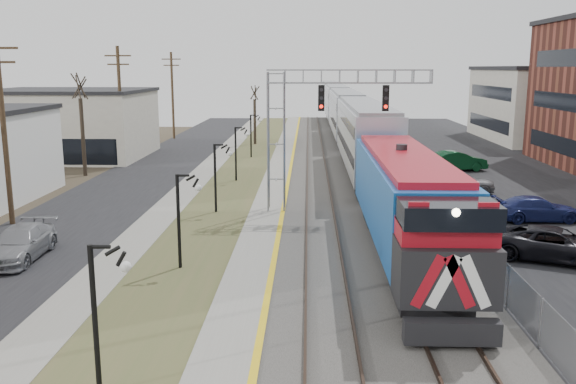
{
  "coord_description": "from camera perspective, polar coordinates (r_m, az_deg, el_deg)",
  "views": [
    {
      "loc": [
        1.29,
        -6.07,
        8.22
      ],
      "look_at": [
        0.38,
        21.42,
        2.6
      ],
      "focal_mm": 38.0,
      "sensor_mm": 36.0,
      "label": 1
    }
  ],
  "objects": [
    {
      "name": "street_west",
      "position": [
        43.79,
        -15.13,
        0.35
      ],
      "size": [
        7.0,
        120.0,
        0.04
      ],
      "primitive_type": "cube",
      "color": "black",
      "rests_on": "ground"
    },
    {
      "name": "grass_median",
      "position": [
        42.21,
        -5.34,
        0.31
      ],
      "size": [
        4.0,
        120.0,
        0.06
      ],
      "primitive_type": "cube",
      "color": "#46502A",
      "rests_on": "ground"
    },
    {
      "name": "sidewalk",
      "position": [
        42.69,
        -9.34,
        0.35
      ],
      "size": [
        2.0,
        120.0,
        0.08
      ],
      "primitive_type": "cube",
      "color": "gray",
      "rests_on": "ground"
    },
    {
      "name": "car_lot_c",
      "position": [
        28.76,
        23.77,
        -4.58
      ],
      "size": [
        5.69,
        4.21,
        1.44
      ],
      "primitive_type": "imported",
      "rotation": [
        0.0,
        0.0,
        1.17
      ],
      "color": "black",
      "rests_on": "ground"
    },
    {
      "name": "car_street_b",
      "position": [
        29.01,
        -23.82,
        -4.49
      ],
      "size": [
        2.1,
        4.87,
        1.4
      ],
      "primitive_type": "imported",
      "rotation": [
        0.0,
        0.0,
        0.03
      ],
      "color": "gray",
      "rests_on": "ground"
    },
    {
      "name": "fence",
      "position": [
        42.3,
        11.27,
        1.22
      ],
      "size": [
        0.04,
        120.0,
        1.6
      ],
      "primitive_type": "cube",
      "color": "gray",
      "rests_on": "ground"
    },
    {
      "name": "ballast_bed",
      "position": [
        41.95,
        5.56,
        0.33
      ],
      "size": [
        8.0,
        120.0,
        0.2
      ],
      "primitive_type": "cube",
      "color": "#595651",
      "rests_on": "ground"
    },
    {
      "name": "track_far",
      "position": [
        42.04,
        7.61,
        0.55
      ],
      "size": [
        1.58,
        120.0,
        0.15
      ],
      "color": "#2D2119",
      "rests_on": "ballast_bed"
    },
    {
      "name": "platform",
      "position": [
        41.92,
        -1.27,
        0.41
      ],
      "size": [
        2.0,
        120.0,
        0.24
      ],
      "primitive_type": "cube",
      "color": "gray",
      "rests_on": "ground"
    },
    {
      "name": "car_lot_f",
      "position": [
        50.98,
        15.45,
        2.77
      ],
      "size": [
        5.17,
        2.93,
        1.61
      ],
      "primitive_type": "imported",
      "rotation": [
        0.0,
        0.0,
        1.84
      ],
      "color": "#0C4020",
      "rests_on": "ground"
    },
    {
      "name": "car_lot_e",
      "position": [
        42.05,
        15.67,
        0.93
      ],
      "size": [
        4.64,
        1.91,
        1.57
      ],
      "primitive_type": "imported",
      "rotation": [
        0.0,
        0.0,
        1.56
      ],
      "color": "slate",
      "rests_on": "ground"
    },
    {
      "name": "lampposts",
      "position": [
        25.69,
        -10.06,
        -2.64
      ],
      "size": [
        0.14,
        62.14,
        4.0
      ],
      "color": "black",
      "rests_on": "ground"
    },
    {
      "name": "platform_edge",
      "position": [
        41.86,
        -0.07,
        0.57
      ],
      "size": [
        0.24,
        120.0,
        0.01
      ],
      "primitive_type": "cube",
      "color": "gold",
      "rests_on": "platform"
    },
    {
      "name": "train",
      "position": [
        72.85,
        5.24,
        7.34
      ],
      "size": [
        3.0,
        108.65,
        5.33
      ],
      "color": "#13509F",
      "rests_on": "ground"
    },
    {
      "name": "car_lot_d",
      "position": [
        35.73,
        22.24,
        -1.53
      ],
      "size": [
        4.69,
        2.11,
        1.33
      ],
      "primitive_type": "imported",
      "rotation": [
        0.0,
        0.0,
        1.62
      ],
      "color": "navy",
      "rests_on": "ground"
    },
    {
      "name": "utility_poles",
      "position": [
        35.0,
        -25.04,
        5.19
      ],
      "size": [
        0.28,
        80.28,
        10.0
      ],
      "color": "#4C3823",
      "rests_on": "ground"
    },
    {
      "name": "bare_trees",
      "position": [
        47.42,
        -15.28,
        4.46
      ],
      "size": [
        12.3,
        42.3,
        5.95
      ],
      "color": "#382D23",
      "rests_on": "ground"
    },
    {
      "name": "track_near",
      "position": [
        41.84,
        2.83,
        0.59
      ],
      "size": [
        1.58,
        120.0,
        0.15
      ],
      "color": "#2D2119",
      "rests_on": "ballast_bed"
    },
    {
      "name": "signal_gantry",
      "position": [
        34.17,
        1.78,
        7.12
      ],
      "size": [
        9.0,
        1.07,
        8.15
      ],
      "color": "gray",
      "rests_on": "ground"
    },
    {
      "name": "parking_lot",
      "position": [
        44.39,
        21.21,
        0.11
      ],
      "size": [
        16.0,
        120.0,
        0.04
      ],
      "primitive_type": "cube",
      "color": "black",
      "rests_on": "ground"
    }
  ]
}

